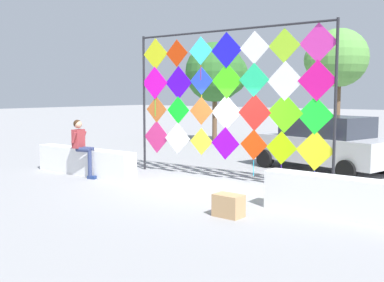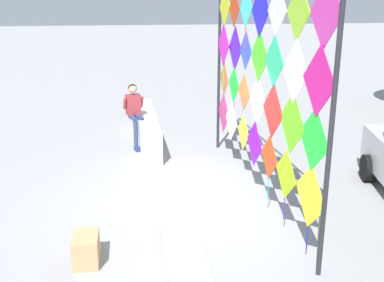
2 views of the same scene
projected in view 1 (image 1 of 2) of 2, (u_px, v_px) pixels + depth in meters
The scene contains 9 objects.
ground at pixel (204, 189), 11.31m from camera, with size 120.00×120.00×0.00m, color gray.
plaza_ledge_left at pixel (85, 162), 13.27m from camera, with size 3.74×0.46×0.77m, color white.
plaza_ledge_right at pixel (360, 200), 8.50m from camera, with size 3.74×0.46×0.77m, color white.
kite_display_rack at pixel (228, 92), 12.27m from camera, with size 5.99×0.25×4.06m.
seated_vendor at pixel (82, 143), 12.77m from camera, with size 0.76×0.55×1.62m.
parked_car at pixel (323, 143), 13.99m from camera, with size 4.61×2.83×1.67m.
cardboard_box_large at pixel (229, 206), 8.77m from camera, with size 0.55×0.36×0.43m, color tan.
tree_broadleaf at pixel (217, 73), 21.72m from camera, with size 2.81×2.94×4.75m.
tree_far_right at pixel (336, 59), 21.04m from camera, with size 2.80×2.67×5.31m.
Camera 1 is at (6.56, -9.00, 2.35)m, focal length 43.04 mm.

